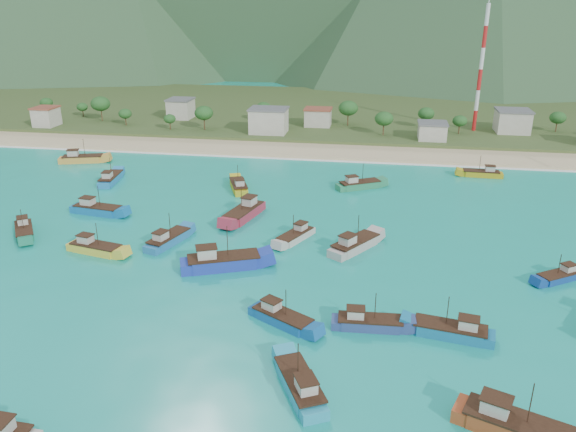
% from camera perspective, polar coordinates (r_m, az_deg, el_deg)
% --- Properties ---
extents(ground, '(600.00, 600.00, 0.00)m').
position_cam_1_polar(ground, '(90.82, 1.84, -6.03)').
color(ground, '#0C898A').
rests_on(ground, ground).
extents(beach, '(400.00, 18.00, 1.20)m').
position_cam_1_polar(beach, '(164.79, 5.50, 6.46)').
color(beach, beige).
rests_on(beach, ground).
extents(land, '(400.00, 110.00, 2.40)m').
position_cam_1_polar(land, '(224.27, 6.66, 10.34)').
color(land, '#385123').
rests_on(land, ground).
extents(surf_line, '(400.00, 2.50, 0.08)m').
position_cam_1_polar(surf_line, '(155.64, 5.24, 5.60)').
color(surf_line, white).
rests_on(surf_line, ground).
extents(village, '(221.96, 28.37, 7.43)m').
position_cam_1_polar(village, '(185.30, 10.35, 9.35)').
color(village, beige).
rests_on(village, ground).
extents(vegetation, '(272.97, 25.79, 8.77)m').
position_cam_1_polar(vegetation, '(187.50, 3.65, 9.98)').
color(vegetation, '#235623').
rests_on(vegetation, ground).
extents(radio_tower, '(1.20, 1.20, 38.90)m').
position_cam_1_polar(radio_tower, '(191.71, 19.00, 13.92)').
color(radio_tower, red).
rests_on(radio_tower, ground).
extents(boat_0, '(12.47, 7.75, 7.10)m').
position_cam_1_polar(boat_0, '(65.05, 22.12, -19.29)').
color(boat_0, '#A64320').
rests_on(boat_0, ground).
extents(boat_1, '(8.03, 9.67, 5.79)m').
position_cam_1_polar(boat_1, '(116.78, -25.21, -1.43)').
color(boat_1, '#157354').
rests_on(boat_1, ground).
extents(boat_5, '(6.59, 9.71, 5.57)m').
position_cam_1_polar(boat_5, '(103.49, 0.78, -2.11)').
color(boat_5, beige).
rests_on(boat_5, ground).
extents(boat_7, '(8.40, 6.68, 4.97)m').
position_cam_1_polar(boat_7, '(98.95, 25.91, -5.60)').
color(boat_7, navy).
rests_on(boat_7, ground).
extents(boat_8, '(7.61, 10.91, 6.29)m').
position_cam_1_polar(boat_8, '(66.05, 1.25, -16.90)').
color(boat_8, '#2397B8').
rests_on(boat_8, ground).
extents(boat_9, '(6.75, 10.87, 6.18)m').
position_cam_1_polar(boat_9, '(131.41, -5.04, 3.00)').
color(boat_9, '#B2A41B').
rests_on(boat_9, ground).
extents(boat_12, '(9.83, 3.25, 5.75)m').
position_cam_1_polar(boat_12, '(148.96, 19.10, 4.05)').
color(boat_12, '#AE9516').
rests_on(boat_12, ground).
extents(boat_14, '(10.90, 4.92, 6.21)m').
position_cam_1_polar(boat_14, '(78.17, 16.30, -11.21)').
color(boat_14, '#126C9A').
rests_on(boat_14, ground).
extents(boat_15, '(9.12, 11.36, 6.74)m').
position_cam_1_polar(boat_15, '(100.03, 6.78, -2.98)').
color(boat_15, '#A9A09A').
rests_on(boat_15, ground).
extents(boat_16, '(6.68, 12.99, 7.37)m').
position_cam_1_polar(boat_16, '(114.21, -4.47, 0.29)').
color(boat_16, '#A32A3E').
rests_on(boat_16, ground).
extents(boat_17, '(11.42, 4.85, 6.53)m').
position_cam_1_polar(boat_17, '(122.57, -18.83, 0.58)').
color(boat_17, '#0F66A9').
rests_on(boat_17, ground).
extents(boat_18, '(6.02, 10.76, 6.10)m').
position_cam_1_polar(boat_18, '(104.02, -12.08, -2.42)').
color(boat_18, '#216CA9').
rests_on(boat_18, ground).
extents(boat_19, '(9.88, 3.39, 5.76)m').
position_cam_1_polar(boat_19, '(77.72, 8.18, -10.77)').
color(boat_19, navy).
rests_on(boat_19, ground).
extents(boat_21, '(4.53, 11.03, 6.33)m').
position_cam_1_polar(boat_21, '(143.00, -17.56, 3.59)').
color(boat_21, '#1E78BA').
rests_on(boat_21, ground).
extents(boat_22, '(10.65, 5.16, 6.05)m').
position_cam_1_polar(boat_22, '(103.97, -18.98, -3.16)').
color(boat_22, gold).
rests_on(boat_22, ground).
extents(boat_23, '(9.99, 7.48, 5.83)m').
position_cam_1_polar(boat_23, '(78.01, -0.65, -10.38)').
color(boat_23, '#12559B').
rests_on(boat_23, ground).
extents(boat_24, '(12.16, 6.65, 6.89)m').
position_cam_1_polar(boat_24, '(163.42, -20.19, 5.44)').
color(boat_24, gold).
rests_on(boat_24, ground).
extents(boat_26, '(13.70, 8.57, 7.80)m').
position_cam_1_polar(boat_26, '(93.28, -6.72, -4.71)').
color(boat_26, '#1D36A7').
rests_on(boat_26, ground).
extents(boat_27, '(10.90, 7.97, 6.33)m').
position_cam_1_polar(boat_27, '(132.79, 7.23, 3.11)').
color(boat_27, '#237E54').
rests_on(boat_27, ground).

